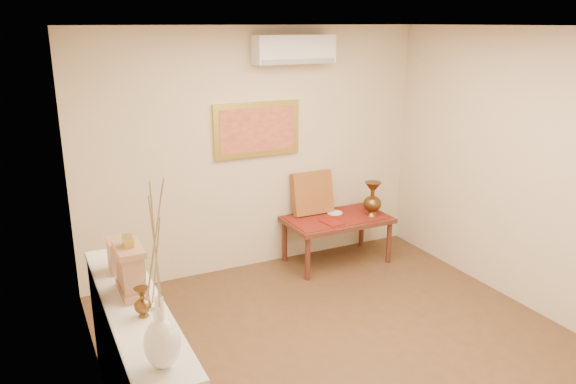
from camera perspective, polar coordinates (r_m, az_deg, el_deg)
floor at (r=4.95m, az=7.66°, el=-16.72°), size 4.50×4.50×0.00m
ceiling at (r=4.13m, az=9.17°, el=16.28°), size 4.50×4.50×0.00m
wall_back at (r=6.27m, az=-3.24°, el=4.16°), size 4.00×0.02×2.70m
wall_left at (r=3.68m, az=-18.57°, el=-6.05°), size 0.02×4.50×2.70m
wall_right at (r=5.69m, az=25.27°, el=1.23°), size 0.02×4.50×2.70m
white_vase at (r=2.93m, az=-13.13°, el=-8.57°), size 0.19×0.19×1.03m
candlestick at (r=3.35m, az=-13.29°, el=-13.07°), size 0.10×0.10×0.21m
brass_urn_small at (r=3.62m, az=-14.58°, el=-10.41°), size 0.11×0.11×0.24m
table_cloth at (r=6.54m, az=5.02°, el=-2.58°), size 1.14×0.59×0.01m
brass_urn_tall at (r=6.58m, az=8.59°, el=-0.33°), size 0.22×0.22×0.49m
plate at (r=6.66m, az=4.77°, el=-2.12°), size 0.18×0.18×0.01m
menu at (r=6.35m, az=4.50°, el=-3.10°), size 0.22×0.27×0.01m
cushion at (r=6.58m, az=2.48°, el=-0.10°), size 0.50×0.20×0.51m
display_ledge at (r=4.10m, az=-14.89°, el=-16.83°), size 0.37×2.02×0.98m
mantel_clock at (r=3.91m, az=-15.69°, el=-7.53°), size 0.17×0.36×0.41m
wooden_chest at (r=4.29m, az=-16.71°, el=-6.13°), size 0.16×0.21×0.24m
low_table at (r=6.57m, az=5.01°, el=-3.15°), size 1.20×0.70×0.55m
painting at (r=6.20m, az=-3.18°, el=6.37°), size 1.00×0.06×0.60m
ac_unit at (r=6.17m, az=0.61°, el=14.29°), size 0.90×0.25×0.30m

